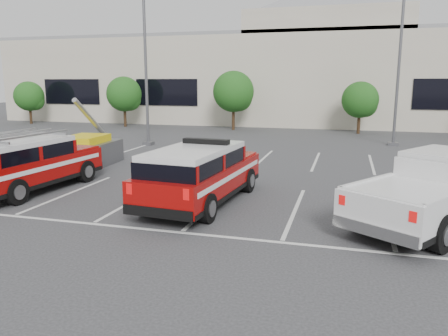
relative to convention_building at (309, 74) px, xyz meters
The scene contains 13 objects.
ground 32.21m from the convention_building, 90.33° to the right, with size 120.00×120.00×0.00m, color #2F2F31.
stall_markings 27.77m from the convention_building, 90.38° to the right, with size 23.00×15.00×0.01m, color silver.
convention_building is the anchor object (origin of this frame).
tree_far_left 27.03m from the convention_building, 158.63° to the right, with size 2.77×2.77×3.99m.
tree_left 18.11m from the convention_building, 146.95° to the right, with size 3.07×3.07×4.42m.
tree_mid_left 11.19m from the convention_building, 117.40° to the right, with size 3.37×3.37×4.85m.
tree_mid_right 11.20m from the convention_building, 63.43° to the right, with size 2.77×2.77×3.99m.
light_pole_left 21.49m from the convention_building, 112.39° to the right, with size 0.90×0.60×10.24m.
light_pole_mid 17.27m from the convention_building, 66.74° to the right, with size 0.90×0.60×10.24m.
fire_chief_suv 32.08m from the convention_building, 91.08° to the right, with size 2.69×6.12×2.09m.
white_pickup 32.85m from the convention_building, 78.43° to the right, with size 5.54×6.72×2.02m.
ladder_suv 32.95m from the convention_building, 102.73° to the right, with size 2.61×5.70×2.19m.
utility_rig 28.57m from the convention_building, 106.73° to the right, with size 3.26×3.99×3.26m.
Camera 1 is at (4.12, -13.23, 3.97)m, focal length 35.00 mm.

